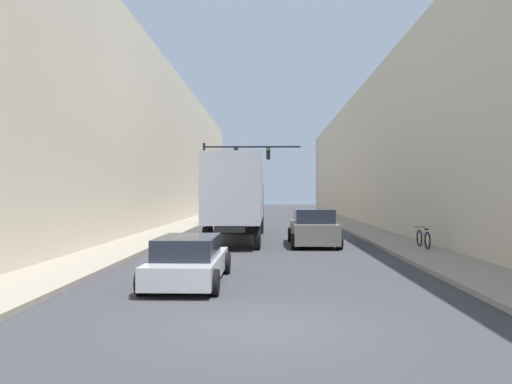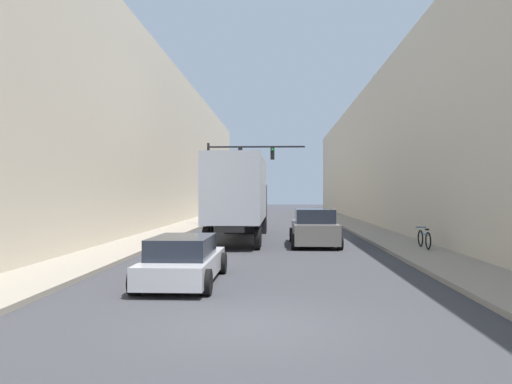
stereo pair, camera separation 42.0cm
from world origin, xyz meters
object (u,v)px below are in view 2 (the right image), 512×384
Objects in this scene: traffic_signal_gantry at (232,168)px; parked_bicycle at (424,239)px; suv_car at (314,228)px; sedan_car at (183,260)px; semi_truck at (240,195)px.

parked_bicycle is at bearing -59.33° from traffic_signal_gantry.
sedan_car is at bearing -112.94° from suv_car.
sedan_car is at bearing -138.36° from parked_bicycle.
traffic_signal_gantry reaches higher than semi_truck.
traffic_signal_gantry is (-5.19, 13.94, 3.56)m from suv_car.
sedan_car is 0.94× the size of suv_car.
traffic_signal_gantry reaches higher than parked_bicycle.
semi_truck is at bearing 148.15° from parked_bicycle.
semi_truck is at bearing 87.58° from sedan_car.
suv_car is at bearing 152.69° from parked_bicycle.
semi_truck reaches higher than suv_car.
suv_car is (3.69, -2.76, -1.55)m from semi_truck.
traffic_signal_gantry is 19.26m from parked_bicycle.
suv_car is at bearing -36.78° from semi_truck.
semi_truck is 2.58× the size of sedan_car.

